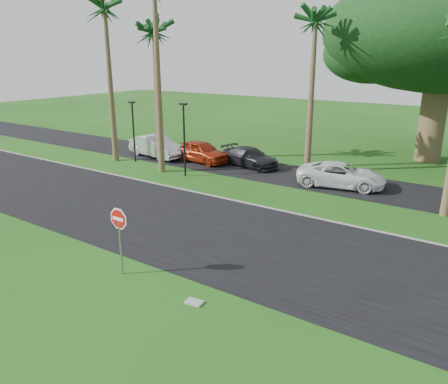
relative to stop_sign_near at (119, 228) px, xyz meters
name	(u,v)px	position (x,y,z in m)	size (l,w,h in m)	color
ground	(168,242)	(-0.50, 3.00, -1.77)	(120.00, 120.00, 0.00)	#1E4B12
road	(197,227)	(-0.50, 5.00, -1.76)	(120.00, 8.00, 0.02)	black
parking_strip	(297,176)	(-0.50, 15.50, -1.76)	(120.00, 5.00, 0.02)	black
curb	(244,203)	(-0.50, 9.05, -1.74)	(120.00, 0.12, 0.06)	gray
stop_sign_near	(119,228)	(0.00, 0.00, 0.00)	(1.05, 0.07, 2.62)	gray
palm_left_far	(105,13)	(-13.50, 12.00, 8.36)	(5.00, 5.00, 11.50)	brown
palm_left_mid	(154,36)	(-11.00, 14.00, 6.90)	(5.00, 5.00, 10.00)	brown
palm_center	(315,25)	(-0.50, 17.00, 7.39)	(5.00, 5.00, 10.50)	brown
canopy_tree	(445,32)	(5.50, 25.00, 7.17)	(16.50, 16.50, 13.12)	brown
streetlight_left	(133,128)	(-12.00, 12.50, 0.72)	(0.45, 0.25, 4.34)	black
streetlight_right	(184,135)	(-6.50, 11.50, 0.88)	(0.45, 0.25, 4.64)	black
car_silver	(157,147)	(-11.69, 14.49, -0.96)	(1.73, 4.97, 1.64)	silver
car_red	(201,152)	(-7.96, 15.15, -1.00)	(1.84, 4.56, 1.55)	maroon
car_dark	(250,157)	(-4.34, 16.01, -1.13)	(1.82, 4.47, 1.30)	black
car_minivan	(341,175)	(2.62, 14.83, -1.07)	(2.34, 5.07, 1.41)	white
utility_slab	(194,302)	(3.30, -0.08, -1.74)	(0.55, 0.35, 0.06)	#9C9B94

